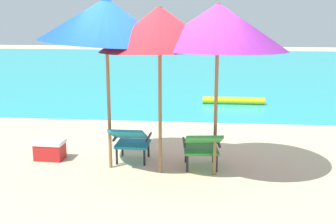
{
  "coord_description": "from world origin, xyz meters",
  "views": [
    {
      "loc": [
        0.68,
        -6.28,
        2.36
      ],
      "look_at": [
        0.0,
        0.61,
        0.75
      ],
      "focal_mm": 46.46,
      "sensor_mm": 36.0,
      "label": 1
    }
  ],
  "objects": [
    {
      "name": "cooler_box",
      "position": [
        -1.9,
        0.24,
        0.16
      ],
      "size": [
        0.48,
        0.34,
        0.32
      ],
      "color": "red",
      "rests_on": "ground_plane"
    },
    {
      "name": "ground_plane",
      "position": [
        0.0,
        4.0,
        0.0
      ],
      "size": [
        40.0,
        40.0,
        0.0
      ],
      "primitive_type": "plane",
      "color": "beige"
    },
    {
      "name": "lounge_chair_left",
      "position": [
        -0.54,
        0.14,
        0.4
      ],
      "size": [
        0.55,
        0.88,
        0.68
      ],
      "color": "teal",
      "rests_on": "ground_plane"
    },
    {
      "name": "swim_buoy",
      "position": [
        1.29,
        4.9,
        0.1
      ],
      "size": [
        1.6,
        0.18,
        0.18
      ],
      "primitive_type": "cylinder",
      "rotation": [
        0.0,
        1.57,
        0.0
      ],
      "color": "yellow",
      "rests_on": "ocean_band"
    },
    {
      "name": "lounge_chair_right",
      "position": [
        0.58,
        -0.05,
        0.4
      ],
      "size": [
        0.63,
        0.93,
        0.68
      ],
      "color": "#338E3D",
      "rests_on": "ground_plane"
    },
    {
      "name": "ocean_band",
      "position": [
        0.0,
        11.89,
        0.0
      ],
      "size": [
        40.0,
        18.0,
        0.01
      ],
      "primitive_type": "cube",
      "color": "#28B2B7",
      "rests_on": "ground_plane"
    },
    {
      "name": "beach_umbrella_right",
      "position": [
        0.77,
        -0.19,
        2.15
      ],
      "size": [
        2.42,
        2.43,
        2.5
      ],
      "color": "olive",
      "rests_on": "ground_plane"
    },
    {
      "name": "beach_umbrella_left",
      "position": [
        -0.83,
        -0.05,
        2.23
      ],
      "size": [
        2.14,
        2.11,
        2.61
      ],
      "color": "olive",
      "rests_on": "ground_plane"
    },
    {
      "name": "beach_umbrella_center",
      "position": [
        -0.04,
        -0.18,
        2.13
      ],
      "size": [
        2.35,
        2.35,
        2.46
      ],
      "color": "olive",
      "rests_on": "ground_plane"
    }
  ]
}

